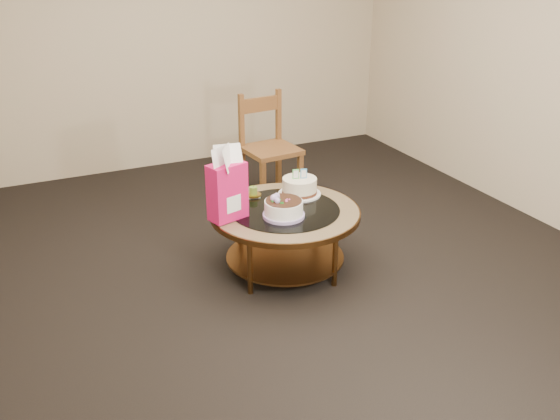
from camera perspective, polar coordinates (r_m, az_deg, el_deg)
name	(u,v)px	position (r m, az deg, el deg)	size (l,w,h in m)	color
ground	(285,268)	(4.41, 0.46, -5.36)	(5.00, 5.00, 0.00)	black
room_walls	(286,45)	(3.90, 0.53, 14.81)	(4.52, 5.02, 2.61)	#B9AD8C
coffee_table	(285,220)	(4.24, 0.47, -0.91)	(1.02, 1.02, 0.46)	brown
decorated_cake	(283,209)	(4.08, 0.32, 0.07)	(0.28, 0.28, 0.16)	#A991CD
cream_cake	(300,187)	(4.43, 1.80, 2.14)	(0.30, 0.30, 0.19)	white
gift_bag	(227,184)	(4.00, -4.86, 2.40)	(0.27, 0.22, 0.49)	#DC1460
pillar_candle	(253,193)	(4.40, -2.45, 1.55)	(0.11, 0.11, 0.08)	tan
dining_chair	(269,147)	(5.41, -1.05, 5.74)	(0.47, 0.47, 0.93)	brown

